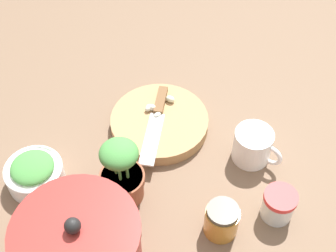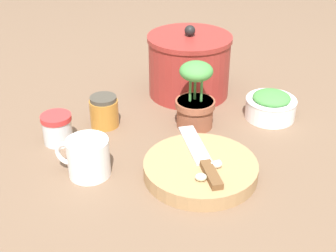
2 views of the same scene
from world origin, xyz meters
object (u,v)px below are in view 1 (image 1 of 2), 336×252
(stock_pot, at_px, (81,252))
(spice_jar, at_px, (278,205))
(honey_jar, at_px, (222,220))
(chef_knife, at_px, (156,119))
(potted_herb, at_px, (122,175))
(herb_bowl, at_px, (34,173))
(cutting_board, at_px, (160,123))
(coffee_mug, at_px, (253,146))
(garlic_cloves, at_px, (157,106))

(stock_pot, bearing_deg, spice_jar, -148.20)
(honey_jar, bearing_deg, chef_knife, -49.72)
(chef_knife, bearing_deg, potted_herb, 78.74)
(herb_bowl, xyz_separation_m, spice_jar, (-0.51, -0.04, 0.00))
(cutting_board, relative_size, spice_jar, 3.36)
(spice_jar, distance_m, potted_herb, 0.32)
(spice_jar, height_order, potted_herb, potted_herb)
(coffee_mug, height_order, potted_herb, potted_herb)
(garlic_cloves, relative_size, potted_herb, 0.46)
(chef_knife, bearing_deg, stock_pot, 79.16)
(cutting_board, distance_m, herb_bowl, 0.31)
(cutting_board, xyz_separation_m, stock_pot, (0.05, 0.38, 0.07))
(cutting_board, height_order, chef_knife, chef_knife)
(garlic_cloves, bearing_deg, stock_pot, 85.41)
(honey_jar, xyz_separation_m, potted_herb, (0.21, -0.03, 0.03))
(chef_knife, distance_m, coffee_mug, 0.23)
(garlic_cloves, relative_size, herb_bowl, 0.61)
(herb_bowl, xyz_separation_m, honey_jar, (-0.41, 0.02, 0.00))
(garlic_cloves, distance_m, potted_herb, 0.23)
(cutting_board, distance_m, spice_jar, 0.34)
(chef_knife, xyz_separation_m, honey_jar, (-0.19, 0.23, 0.00))
(garlic_cloves, bearing_deg, potted_herb, 86.34)
(chef_knife, xyz_separation_m, herb_bowl, (0.22, 0.21, -0.00))
(garlic_cloves, bearing_deg, spice_jar, 146.52)
(herb_bowl, bearing_deg, cutting_board, -135.58)
(stock_pot, bearing_deg, cutting_board, -96.80)
(garlic_cloves, height_order, potted_herb, potted_herb)
(spice_jar, bearing_deg, coffee_mug, -63.06)
(potted_herb, bearing_deg, herb_bowl, 4.50)
(coffee_mug, bearing_deg, potted_herb, 32.90)
(coffee_mug, relative_size, stock_pot, 0.50)
(herb_bowl, bearing_deg, spice_jar, -175.12)
(honey_jar, relative_size, potted_herb, 0.46)
(herb_bowl, height_order, honey_jar, honey_jar)
(honey_jar, distance_m, potted_herb, 0.22)
(herb_bowl, xyz_separation_m, potted_herb, (-0.19, -0.02, 0.04))
(coffee_mug, height_order, honey_jar, coffee_mug)
(cutting_board, height_order, potted_herb, potted_herb)
(spice_jar, height_order, coffee_mug, coffee_mug)
(chef_knife, distance_m, garlic_cloves, 0.04)
(chef_knife, bearing_deg, garlic_cloves, -83.56)
(potted_herb, bearing_deg, spice_jar, -174.89)
(cutting_board, xyz_separation_m, herb_bowl, (0.22, 0.22, 0.02))
(cutting_board, xyz_separation_m, honey_jar, (-0.19, 0.23, 0.02))
(cutting_board, height_order, coffee_mug, coffee_mug)
(honey_jar, bearing_deg, stock_pot, 32.32)
(potted_herb, bearing_deg, garlic_cloves, -93.66)
(coffee_mug, distance_m, honey_jar, 0.20)
(cutting_board, bearing_deg, coffee_mug, 170.44)
(herb_bowl, xyz_separation_m, stock_pot, (-0.17, 0.17, 0.05))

